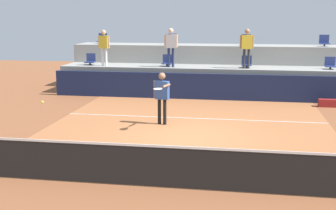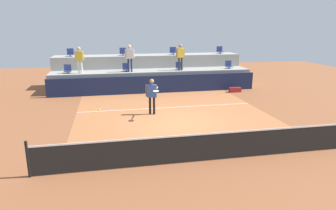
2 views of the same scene
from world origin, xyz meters
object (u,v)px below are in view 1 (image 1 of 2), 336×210
tennis_ball (42,102)px  spectator_in_white (247,45)px  spectator_in_grey (171,44)px  stadium_chair_upper_far_left (102,39)px  spectator_leaning_on_rail (104,44)px  stadium_chair_lower_right (247,63)px  equipment_bag (329,103)px  stadium_chair_lower_left (167,61)px  stadium_chair_upper_far_right (324,41)px  tennis_player (162,93)px  stadium_chair_upper_left (172,40)px  stadium_chair_upper_right (246,41)px  stadium_chair_lower_far_left (91,60)px  stadium_chair_lower_far_right (330,64)px

tennis_ball → spectator_in_white: bearing=61.5°
spectator_in_grey → stadium_chair_upper_far_left: bearing=150.2°
spectator_leaning_on_rail → tennis_ball: 9.41m
stadium_chair_lower_right → equipment_bag: bearing=-32.3°
stadium_chair_lower_left → tennis_ball: stadium_chair_lower_left is taller
stadium_chair_upper_far_right → tennis_player: (-6.25, -7.67, -1.27)m
spectator_in_white → equipment_bag: (3.20, -1.63, -2.13)m
stadium_chair_upper_left → stadium_chair_upper_right: size_ratio=1.00×
stadium_chair_lower_far_left → stadium_chair_upper_far_right: 10.84m
stadium_chair_upper_far_right → spectator_in_white: spectator_in_white is taller
stadium_chair_upper_right → stadium_chair_upper_far_right: 3.55m
tennis_player → spectator_in_grey: bearing=95.9°
stadium_chair_lower_far_left → spectator_leaning_on_rail: 1.15m
stadium_chair_lower_right → stadium_chair_upper_far_left: 7.38m
stadium_chair_lower_left → tennis_player: (0.80, -5.87, -0.42)m
stadium_chair_lower_far_left → equipment_bag: (10.32, -2.01, -1.31)m
stadium_chair_lower_far_left → stadium_chair_lower_far_right: 10.65m
tennis_player → tennis_ball: tennis_player is taller
stadium_chair_lower_far_right → stadium_chair_upper_far_left: 10.81m
spectator_leaning_on_rail → tennis_player: bearing=-56.6°
tennis_ball → spectator_in_grey: bearing=79.3°
stadium_chair_upper_right → spectator_leaning_on_rail: 6.69m
stadium_chair_lower_right → stadium_chair_lower_far_right: bearing=0.0°
stadium_chair_upper_far_right → spectator_leaning_on_rail: size_ratio=0.32×
stadium_chair_upper_far_right → spectator_in_grey: bearing=-162.2°
stadium_chair_lower_right → spectator_in_grey: size_ratio=0.30×
tennis_player → spectator_in_grey: (-0.57, 5.48, 1.23)m
stadium_chair_lower_far_right → spectator_in_grey: size_ratio=0.30×
stadium_chair_upper_left → tennis_ball: bearing=-97.3°
stadium_chair_upper_left → tennis_player: size_ratio=0.30×
stadium_chair_upper_far_right → spectator_in_white: (-3.54, -2.18, -0.04)m
stadium_chair_lower_left → stadium_chair_upper_far_right: size_ratio=1.00×
stadium_chair_lower_far_left → stadium_chair_lower_left: same height
stadium_chair_lower_far_left → stadium_chair_lower_right: same height
stadium_chair_lower_right → stadium_chair_lower_left: bearing=180.0°
stadium_chair_upper_far_right → spectator_leaning_on_rail: bearing=-167.5°
stadium_chair_lower_far_left → spectator_in_white: bearing=-3.1°
stadium_chair_lower_far_right → tennis_player: (-6.24, -5.87, -0.42)m
stadium_chair_lower_far_left → stadium_chair_upper_right: (7.11, 1.80, 0.85)m
stadium_chair_lower_far_right → tennis_player: size_ratio=0.30×
spectator_in_white → stadium_chair_upper_far_right: bearing=31.7°
stadium_chair_upper_right → stadium_chair_upper_far_right: same height
stadium_chair_upper_left → equipment_bag: size_ratio=0.68×
stadium_chair_upper_far_left → tennis_ball: stadium_chair_upper_far_left is taller
stadium_chair_lower_left → spectator_leaning_on_rail: spectator_leaning_on_rail is taller
stadium_chair_lower_far_right → stadium_chair_upper_far_left: (-10.62, 1.80, 0.85)m
stadium_chair_lower_far_left → stadium_chair_upper_far_right: size_ratio=1.00×
stadium_chair_lower_far_left → spectator_in_white: spectator_in_white is taller
stadium_chair_upper_left → tennis_ball: stadium_chair_upper_left is taller
tennis_player → equipment_bag: (5.91, 3.86, -0.90)m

